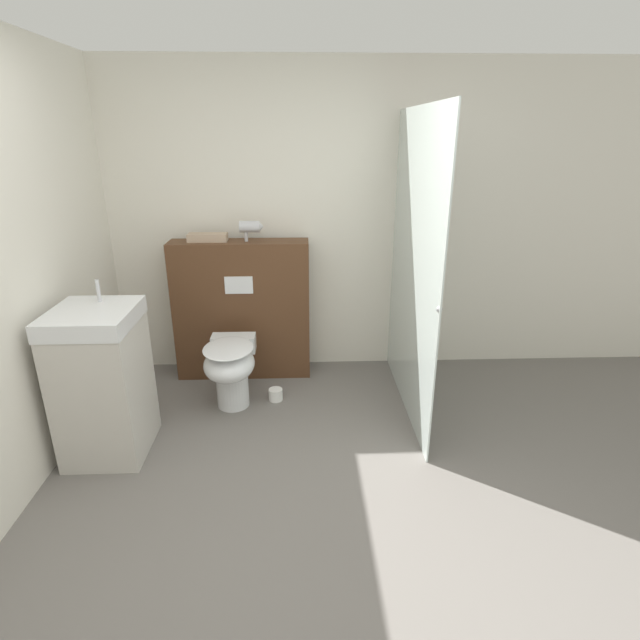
# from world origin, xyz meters

# --- Properties ---
(ground_plane) EXTENTS (12.00, 12.00, 0.00)m
(ground_plane) POSITION_xyz_m (0.00, 0.00, 0.00)
(ground_plane) COLOR slate
(wall_back) EXTENTS (8.00, 0.06, 2.50)m
(wall_back) POSITION_xyz_m (0.00, 2.28, 1.25)
(wall_back) COLOR silver
(wall_back) RESTS_ON ground_plane
(partition_panel) EXTENTS (1.10, 0.26, 1.15)m
(partition_panel) POSITION_xyz_m (-0.47, 2.07, 0.57)
(partition_panel) COLOR #51331E
(partition_panel) RESTS_ON ground_plane
(shower_glass) EXTENTS (0.04, 1.50, 2.12)m
(shower_glass) POSITION_xyz_m (0.80, 1.50, 1.06)
(shower_glass) COLOR silver
(shower_glass) RESTS_ON ground_plane
(toilet) EXTENTS (0.37, 0.58, 0.52)m
(toilet) POSITION_xyz_m (-0.50, 1.49, 0.33)
(toilet) COLOR white
(toilet) RESTS_ON ground_plane
(sink_vanity) EXTENTS (0.49, 0.55, 1.11)m
(sink_vanity) POSITION_xyz_m (-1.22, 0.98, 0.49)
(sink_vanity) COLOR beige
(sink_vanity) RESTS_ON ground_plane
(hair_drier) EXTENTS (0.19, 0.09, 0.16)m
(hair_drier) POSITION_xyz_m (-0.36, 2.06, 1.26)
(hair_drier) COLOR #B7B7BC
(hair_drier) RESTS_ON partition_panel
(folded_towel) EXTENTS (0.31, 0.12, 0.06)m
(folded_towel) POSITION_xyz_m (-0.71, 2.07, 1.18)
(folded_towel) COLOR tan
(folded_towel) RESTS_ON partition_panel
(spare_toilet_roll) EXTENTS (0.11, 0.11, 0.09)m
(spare_toilet_roll) POSITION_xyz_m (-0.19, 1.58, 0.05)
(spare_toilet_roll) COLOR white
(spare_toilet_roll) RESTS_ON ground_plane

